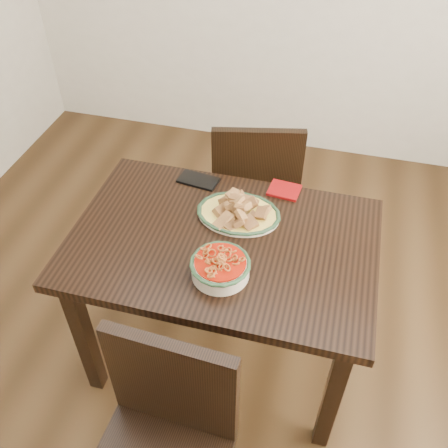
% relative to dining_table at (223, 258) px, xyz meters
% --- Properties ---
extents(floor, '(3.50, 3.50, 0.00)m').
position_rel_dining_table_xyz_m(floor, '(-0.05, 0.06, -0.65)').
color(floor, '#322110').
rests_on(floor, ground).
extents(dining_table, '(1.16, 0.77, 0.75)m').
position_rel_dining_table_xyz_m(dining_table, '(0.00, 0.00, 0.00)').
color(dining_table, black).
rests_on(dining_table, ground).
extents(chair_far, '(0.50, 0.50, 0.89)m').
position_rel_dining_table_xyz_m(chair_far, '(-0.01, 0.66, -0.15)').
color(chair_far, black).
rests_on(chair_far, ground).
extents(chair_near, '(0.44, 0.44, 0.89)m').
position_rel_dining_table_xyz_m(chair_near, '(-0.01, -0.68, -0.15)').
color(chair_near, black).
rests_on(chair_near, ground).
extents(fish_plate, '(0.33, 0.25, 0.11)m').
position_rel_dining_table_xyz_m(fish_plate, '(0.03, 0.14, 0.15)').
color(fish_plate, beige).
rests_on(fish_plate, dining_table).
extents(noodle_bowl, '(0.21, 0.21, 0.08)m').
position_rel_dining_table_xyz_m(noodle_bowl, '(0.04, -0.17, 0.15)').
color(noodle_bowl, beige).
rests_on(noodle_bowl, dining_table).
extents(smartphone, '(0.18, 0.11, 0.01)m').
position_rel_dining_table_xyz_m(smartphone, '(-0.19, 0.31, 0.11)').
color(smartphone, black).
rests_on(smartphone, dining_table).
extents(napkin, '(0.14, 0.12, 0.01)m').
position_rel_dining_table_xyz_m(napkin, '(0.18, 0.34, 0.11)').
color(napkin, maroon).
rests_on(napkin, dining_table).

